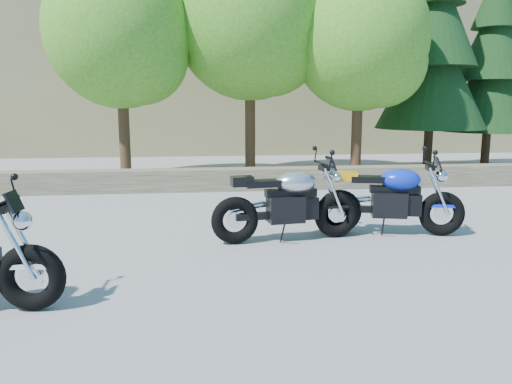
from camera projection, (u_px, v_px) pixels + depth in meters
ground at (249, 265)px, 6.29m from camera, size 90.00×90.00×0.00m
stone_wall at (225, 179)px, 11.62m from camera, size 22.00×0.55×0.50m
hillside at (251, 18)px, 32.67m from camera, size 80.00×30.00×15.00m
tree_decid_left at (124, 36)px, 12.35m from camera, size 3.67×3.67×5.62m
tree_decid_mid at (254, 24)px, 13.04m from camera, size 4.08×4.08×6.24m
tree_decid_right at (364, 44)px, 12.87m from camera, size 3.54×3.54×5.41m
conifer_near at (434, 44)px, 14.35m from camera, size 3.17×3.17×7.06m
conifer_far at (493, 61)px, 15.26m from camera, size 2.82×2.82×6.27m
silver_bike at (288, 204)px, 7.32m from camera, size 2.26×0.72×1.14m
blue_bike at (392, 200)px, 7.66m from camera, size 2.21×0.81×1.12m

